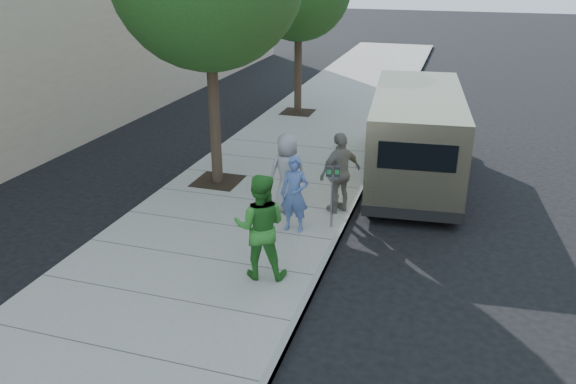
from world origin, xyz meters
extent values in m
plane|color=black|center=(0.00, 0.00, 0.00)|extent=(120.00, 120.00, 0.00)
cube|color=gray|center=(-1.00, 0.00, 0.07)|extent=(5.00, 60.00, 0.15)
cube|color=gray|center=(1.44, 0.00, 0.07)|extent=(0.12, 60.00, 0.16)
cube|color=black|center=(-2.30, 2.40, 0.15)|extent=(1.20, 1.20, 0.01)
cylinder|color=#38281E|center=(-2.30, 2.40, 2.13)|extent=(0.28, 0.28, 3.96)
cube|color=black|center=(-2.30, 10.00, 0.15)|extent=(1.20, 1.20, 0.01)
cylinder|color=#38281E|center=(-2.30, 10.00, 1.91)|extent=(0.28, 0.28, 3.52)
cylinder|color=gray|center=(1.22, 0.61, 0.71)|extent=(0.06, 0.06, 1.13)
cube|color=gray|center=(1.22, 0.61, 1.32)|extent=(0.23, 0.11, 0.08)
cube|color=#2D2D30|center=(1.14, 0.59, 1.46)|extent=(0.14, 0.13, 0.22)
cube|color=#2D2D30|center=(1.30, 0.64, 1.46)|extent=(0.14, 0.13, 0.22)
cube|color=tan|center=(2.61, 4.30, 1.34)|extent=(2.79, 6.20, 2.22)
cube|color=tan|center=(2.30, 7.58, 0.79)|extent=(2.10, 0.80, 0.95)
cube|color=black|center=(2.90, 1.30, 1.73)|extent=(1.67, 0.18, 0.61)
cylinder|color=black|center=(1.45, 6.19, 0.42)|extent=(0.37, 0.87, 0.85)
cylinder|color=black|center=(3.40, 6.37, 0.42)|extent=(0.37, 0.87, 0.85)
cylinder|color=black|center=(1.83, 2.11, 0.42)|extent=(0.37, 0.87, 0.85)
cylinder|color=black|center=(3.79, 2.30, 0.42)|extent=(0.37, 0.87, 0.85)
imported|color=#506AAB|center=(0.48, 0.23, 0.99)|extent=(0.62, 0.41, 1.69)
imported|color=#30872C|center=(0.43, -1.77, 1.16)|extent=(1.11, 0.94, 2.01)
imported|color=#98989A|center=(0.02, 1.22, 1.08)|extent=(1.08, 1.02, 1.85)
imported|color=gray|center=(1.20, 1.50, 1.10)|extent=(1.07, 1.16, 1.91)
camera|label=1|loc=(3.62, -10.35, 5.66)|focal=35.00mm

